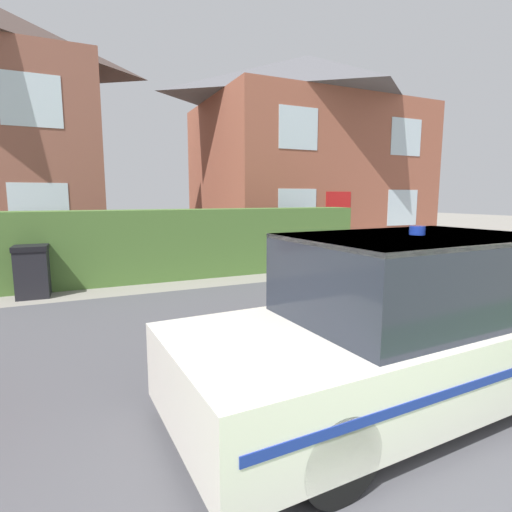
# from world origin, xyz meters

# --- Properties ---
(road_strip) EXTENTS (28.00, 6.78, 0.01)m
(road_strip) POSITION_xyz_m (0.00, 4.60, 0.01)
(road_strip) COLOR #4C4C51
(road_strip) RESTS_ON ground
(garden_hedge) EXTENTS (8.61, 0.84, 1.63)m
(garden_hedge) POSITION_xyz_m (0.84, 9.38, 0.82)
(garden_hedge) COLOR #4C7233
(garden_hedge) RESTS_ON ground
(police_car) EXTENTS (4.36, 1.87, 1.64)m
(police_car) POSITION_xyz_m (0.89, 2.72, 0.75)
(police_car) COLOR black
(police_car) RESTS_ON road_strip
(house_right) EXTENTS (8.56, 6.52, 7.44)m
(house_right) POSITION_xyz_m (7.00, 14.29, 3.79)
(house_right) COLOR #93513D
(house_right) RESTS_ON ground
(wheelie_bin) EXTENTS (0.62, 0.73, 1.01)m
(wheelie_bin) POSITION_xyz_m (-2.61, 8.74, 0.51)
(wheelie_bin) COLOR black
(wheelie_bin) RESTS_ON ground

